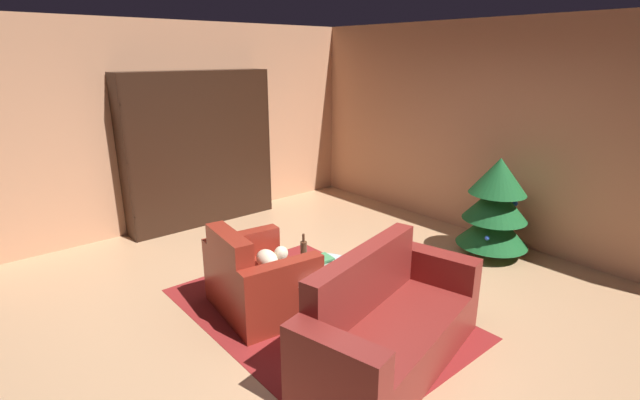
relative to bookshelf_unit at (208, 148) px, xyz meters
The scene contains 11 objects.
ground_plane 3.12m from the bookshelf_unit, ahead, with size 7.54×7.54×0.00m, color tan.
wall_back 3.88m from the bookshelf_unit, 40.87° to the left, with size 6.41×0.06×2.75m, color tan.
wall_left 0.49m from the bookshelf_unit, 130.61° to the right, with size 0.06×5.70×2.75m, color tan.
area_rug 3.16m from the bookshelf_unit, ahead, with size 2.71×1.88×0.01m, color maroon.
bookshelf_unit is the anchor object (origin of this frame).
armchair_red 2.79m from the bookshelf_unit, 18.74° to the right, with size 1.04×0.88×0.84m.
couch_red 3.96m from the bookshelf_unit, ahead, with size 1.11×1.90×0.90m.
coffee_table 3.03m from the bookshelf_unit, ahead, with size 0.75×0.75×0.42m.
book_stack_on_table 2.98m from the bookshelf_unit, ahead, with size 0.22×0.17×0.10m.
bottle_on_table 2.81m from the bookshelf_unit, ahead, with size 0.06×0.06×0.30m.
decorated_tree 3.85m from the bookshelf_unit, 30.81° to the left, with size 0.83×0.83×1.20m.
Camera 1 is at (2.94, -2.64, 2.32)m, focal length 25.93 mm.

